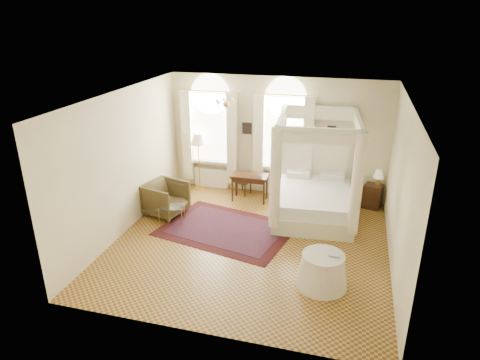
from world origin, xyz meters
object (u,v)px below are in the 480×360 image
object	(u,v)px
floor_lamp	(198,142)
canopy_bed	(314,195)
stool	(244,182)
armchair	(166,198)
coffee_table	(171,208)
writing_desk	(250,179)
side_table	(322,270)
nightstand	(373,196)

from	to	relation	value
floor_lamp	canopy_bed	bearing A→B (deg)	-16.18
stool	floor_lamp	world-z (taller)	floor_lamp
canopy_bed	armchair	size ratio (longest dim) A/B	2.78
coffee_table	writing_desk	bearing A→B (deg)	49.21
stool	side_table	distance (m)	4.59
writing_desk	coffee_table	distance (m)	2.37
canopy_bed	side_table	size ratio (longest dim) A/B	2.67
stool	coffee_table	distance (m)	2.50
armchair	floor_lamp	xyz separation A→B (m)	(0.26, 1.80, 1.00)
writing_desk	floor_lamp	bearing A→B (deg)	165.70
canopy_bed	writing_desk	size ratio (longest dim) A/B	2.60
side_table	nightstand	bearing A→B (deg)	75.81
stool	canopy_bed	bearing A→B (deg)	-24.68
side_table	stool	bearing A→B (deg)	123.62
writing_desk	armchair	distance (m)	2.33
coffee_table	armchair	bearing A→B (deg)	129.58
writing_desk	side_table	world-z (taller)	writing_desk
nightstand	armchair	world-z (taller)	armchair
canopy_bed	coffee_table	bearing A→B (deg)	-160.22
writing_desk	armchair	xyz separation A→B (m)	(-1.86, -1.39, -0.21)
nightstand	side_table	size ratio (longest dim) A/B	0.65
canopy_bed	floor_lamp	xyz separation A→B (m)	(-3.41, 0.99, 0.83)
stool	armchair	bearing A→B (deg)	-132.31
canopy_bed	coffee_table	distance (m)	3.56
floor_lamp	side_table	size ratio (longest dim) A/B	1.71
nightstand	armchair	xyz separation A→B (m)	(-5.12, -1.80, 0.11)
nightstand	armchair	distance (m)	5.43
nightstand	writing_desk	world-z (taller)	writing_desk
canopy_bed	writing_desk	bearing A→B (deg)	162.18
coffee_table	nightstand	bearing A→B (deg)	24.57
writing_desk	armchair	bearing A→B (deg)	-143.34
armchair	canopy_bed	bearing A→B (deg)	-63.41
armchair	floor_lamp	distance (m)	2.07
coffee_table	floor_lamp	distance (m)	2.42
floor_lamp	nightstand	bearing A→B (deg)	0.00
nightstand	armchair	bearing A→B (deg)	-160.66
nightstand	coffee_table	distance (m)	5.27
writing_desk	coffee_table	xyz separation A→B (m)	(-1.54, -1.78, -0.24)
canopy_bed	armchair	distance (m)	3.76
nightstand	coffee_table	xyz separation A→B (m)	(-4.79, -2.19, 0.08)
canopy_bed	stool	world-z (taller)	canopy_bed
canopy_bed	coffee_table	world-z (taller)	canopy_bed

